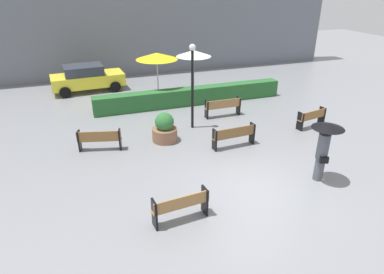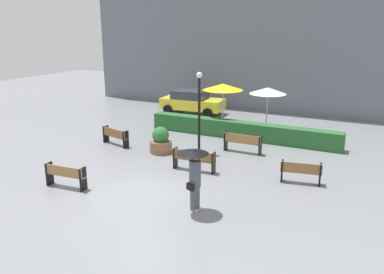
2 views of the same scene
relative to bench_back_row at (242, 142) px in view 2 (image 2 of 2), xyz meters
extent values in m
plane|color=gray|center=(-1.55, -6.17, -0.54)|extent=(60.00, 60.00, 0.00)
cube|color=#9E7242|center=(0.00, 0.06, -0.06)|extent=(1.84, 0.27, 0.04)
cube|color=#9E7242|center=(0.00, -0.10, 0.16)|extent=(1.84, 0.04, 0.40)
cube|color=black|center=(-0.86, 0.04, -0.09)|extent=(0.06, 0.37, 0.90)
cube|color=black|center=(0.86, 0.04, -0.09)|extent=(0.06, 0.37, 0.90)
cube|color=brown|center=(-0.95, -3.16, -0.08)|extent=(1.85, 0.35, 0.04)
cube|color=brown|center=(-0.94, -3.30, 0.14)|extent=(1.84, 0.14, 0.40)
cube|color=black|center=(-1.81, -3.23, -0.10)|extent=(0.08, 0.35, 0.88)
cube|color=black|center=(-0.09, -3.13, -0.10)|extent=(0.08, 0.35, 0.88)
cube|color=#9E7242|center=(-4.38, -6.87, -0.06)|extent=(1.66, 0.42, 0.04)
cube|color=#9E7242|center=(-4.36, -7.02, 0.14)|extent=(1.64, 0.19, 0.37)
cube|color=black|center=(-5.13, -6.96, -0.10)|extent=(0.09, 0.37, 0.87)
cube|color=black|center=(-3.62, -6.82, -0.10)|extent=(0.09, 0.37, 0.87)
cube|color=olive|center=(-6.08, -1.68, -0.11)|extent=(1.71, 0.66, 0.04)
cube|color=olive|center=(-6.11, -1.81, 0.11)|extent=(1.66, 0.46, 0.40)
cube|color=black|center=(-6.85, -1.50, -0.11)|extent=(0.14, 0.34, 0.85)
cube|color=black|center=(-5.32, -1.90, -0.11)|extent=(0.14, 0.34, 0.85)
cube|color=olive|center=(3.26, -2.53, -0.09)|extent=(1.53, 0.52, 0.04)
cube|color=olive|center=(3.28, -2.67, 0.11)|extent=(1.50, 0.31, 0.38)
cube|color=black|center=(2.58, -2.67, -0.12)|extent=(0.12, 0.36, 0.84)
cube|color=black|center=(3.95, -2.42, -0.12)|extent=(0.12, 0.36, 0.84)
cylinder|color=#4C515B|center=(0.69, -6.38, -0.13)|extent=(0.32, 0.32, 0.81)
cube|color=#B2A599|center=(0.74, -6.40, -0.50)|extent=(0.39, 0.35, 0.08)
cylinder|color=#4C515B|center=(0.69, -6.38, 0.72)|extent=(0.38, 0.38, 0.88)
sphere|color=tan|center=(0.69, -6.38, 1.26)|extent=(0.21, 0.21, 0.21)
cube|color=black|center=(0.63, -6.59, 0.33)|extent=(0.30, 0.19, 0.22)
cylinder|color=black|center=(0.65, -6.47, 1.04)|extent=(0.02, 0.02, 0.90)
cone|color=black|center=(0.65, -6.47, 1.49)|extent=(1.03, 1.03, 0.16)
cylinder|color=brown|center=(-3.43, -1.72, -0.26)|extent=(1.05, 1.05, 0.56)
sphere|color=#2D6B33|center=(-3.43, -1.72, 0.31)|extent=(0.79, 0.79, 0.79)
cylinder|color=black|center=(-1.88, -0.79, 1.22)|extent=(0.12, 0.12, 3.51)
sphere|color=white|center=(-1.88, -0.79, 3.09)|extent=(0.28, 0.28, 0.28)
cylinder|color=silver|center=(-2.43, 3.35, 0.71)|extent=(0.06, 0.06, 2.49)
cone|color=yellow|center=(-2.43, 3.35, 1.96)|extent=(2.23, 2.23, 0.35)
cylinder|color=silver|center=(-0.09, 4.10, 0.64)|extent=(0.06, 0.06, 2.34)
cone|color=white|center=(-0.09, 4.10, 1.81)|extent=(2.02, 2.02, 0.35)
cube|color=#28602D|center=(-0.90, 2.23, -0.08)|extent=(10.34, 0.70, 0.91)
cube|color=slate|center=(-1.55, 9.83, 4.18)|extent=(28.00, 1.20, 9.43)
cube|color=yellow|center=(-5.96, 6.59, 0.13)|extent=(4.31, 2.04, 0.70)
cube|color=#333842|center=(-6.16, 6.58, 0.76)|extent=(2.31, 1.76, 0.55)
cylinder|color=black|center=(-4.60, 7.56, -0.22)|extent=(0.65, 0.26, 0.64)
cylinder|color=black|center=(-4.48, 5.82, -0.22)|extent=(0.65, 0.26, 0.64)
cylinder|color=black|center=(-7.45, 7.36, -0.22)|extent=(0.65, 0.26, 0.64)
cylinder|color=black|center=(-7.33, 5.62, -0.22)|extent=(0.65, 0.26, 0.64)
camera|label=1|loc=(-6.61, -14.24, 5.68)|focal=31.57mm
camera|label=2|loc=(5.95, -16.94, 5.28)|focal=37.08mm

